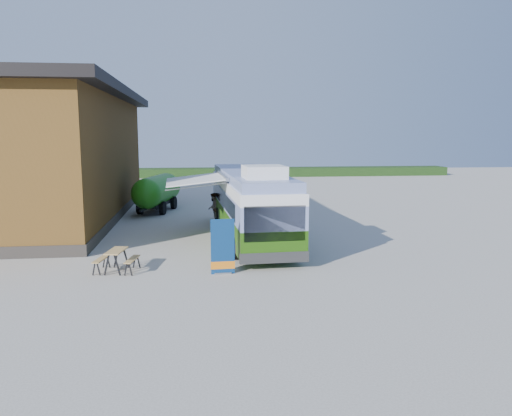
{
  "coord_description": "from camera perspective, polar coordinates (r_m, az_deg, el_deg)",
  "views": [
    {
      "loc": [
        -2.01,
        -20.27,
        4.89
      ],
      "look_at": [
        0.8,
        3.16,
        1.4
      ],
      "focal_mm": 35.0,
      "sensor_mm": 36.0,
      "label": 1
    }
  ],
  "objects": [
    {
      "name": "person_a",
      "position": [
        25.51,
        -0.83,
        -0.6
      ],
      "size": [
        0.78,
        0.68,
        1.79
      ],
      "primitive_type": "imported",
      "rotation": [
        0.0,
        0.0,
        0.49
      ],
      "color": "#999999",
      "rests_on": "ground"
    },
    {
      "name": "barn",
      "position": [
        31.47,
        -22.59,
        5.4
      ],
      "size": [
        9.6,
        21.2,
        7.5
      ],
      "color": "brown",
      "rests_on": "ground"
    },
    {
      "name": "bus",
      "position": [
        23.47,
        -0.69,
        0.73
      ],
      "size": [
        3.06,
        12.05,
        3.67
      ],
      "rotation": [
        0.0,
        0.0,
        0.04
      ],
      "color": "#346611",
      "rests_on": "ground"
    },
    {
      "name": "awning",
      "position": [
        23.47,
        -6.54,
        2.93
      ],
      "size": [
        2.9,
        4.47,
        0.53
      ],
      "rotation": [
        0.0,
        0.0,
        0.04
      ],
      "color": "white",
      "rests_on": "ground"
    },
    {
      "name": "banner",
      "position": [
        17.63,
        -3.83,
        -5.0
      ],
      "size": [
        0.86,
        0.21,
        1.97
      ],
      "rotation": [
        0.0,
        0.0,
        0.04
      ],
      "color": "navy",
      "rests_on": "ground"
    },
    {
      "name": "picnic_table",
      "position": [
        18.62,
        -15.66,
        -5.25
      ],
      "size": [
        1.57,
        1.45,
        0.79
      ],
      "rotation": [
        0.0,
        0.0,
        -0.17
      ],
      "color": "tan",
      "rests_on": "ground"
    },
    {
      "name": "hedge",
      "position": [
        59.29,
        2.91,
        4.15
      ],
      "size": [
        40.0,
        3.0,
        1.0
      ],
      "primitive_type": "cube",
      "color": "#264419",
      "rests_on": "ground"
    },
    {
      "name": "slurry_tanker",
      "position": [
        32.37,
        -11.24,
        1.93
      ],
      "size": [
        2.79,
        6.12,
        2.3
      ],
      "rotation": [
        0.0,
        0.0,
        -0.23
      ],
      "color": "#248017",
      "rests_on": "ground"
    },
    {
      "name": "person_b",
      "position": [
        27.83,
        -4.87,
        0.01
      ],
      "size": [
        0.81,
        0.94,
        1.68
      ],
      "primitive_type": "imported",
      "rotation": [
        0.0,
        0.0,
        -1.81
      ],
      "color": "#999999",
      "rests_on": "ground"
    },
    {
      "name": "ground",
      "position": [
        20.95,
        -1.15,
        -5.09
      ],
      "size": [
        100.0,
        100.0,
        0.0
      ],
      "primitive_type": "plane",
      "color": "#BCB7AD",
      "rests_on": "ground"
    }
  ]
}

